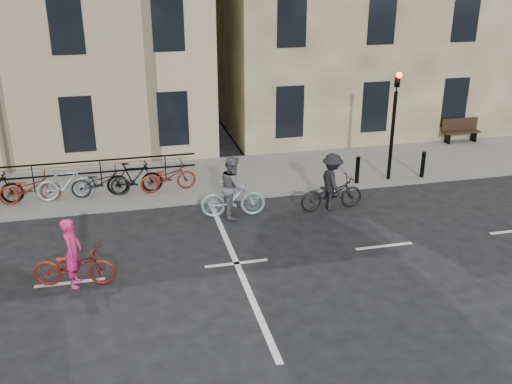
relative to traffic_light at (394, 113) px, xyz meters
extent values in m
plane|color=black|center=(-6.20, -4.34, -2.45)|extent=(120.00, 120.00, 0.00)
cube|color=slate|center=(-10.20, 1.66, -2.38)|extent=(46.00, 4.00, 0.15)
cylinder|color=black|center=(0.00, 0.01, -0.80)|extent=(0.12, 0.12, 3.00)
imported|color=black|center=(0.00, 0.01, 1.15)|extent=(0.15, 0.18, 0.90)
sphere|color=#FF0C05|center=(0.00, -0.11, 1.25)|extent=(0.18, 0.18, 0.18)
cylinder|color=black|center=(-1.20, -0.09, -1.85)|extent=(0.14, 0.14, 0.90)
cylinder|color=black|center=(1.20, -0.09, -1.85)|extent=(0.14, 0.14, 0.90)
cube|color=black|center=(4.20, 3.31, -2.10)|extent=(0.06, 0.38, 0.40)
cube|color=black|center=(5.40, 3.31, -2.10)|extent=(0.06, 0.38, 0.40)
cube|color=black|center=(4.80, 3.31, -1.87)|extent=(1.60, 0.40, 0.06)
cube|color=black|center=(4.80, 3.49, -1.58)|extent=(1.60, 0.06, 0.50)
cube|color=black|center=(-10.55, 1.56, -1.83)|extent=(8.30, 0.04, 0.95)
imported|color=maroon|center=(-11.60, 0.66, -1.83)|extent=(1.80, 0.63, 0.95)
imported|color=#99BEC9|center=(-10.55, 0.66, -1.78)|extent=(1.75, 0.49, 1.05)
imported|color=black|center=(-9.50, 0.66, -1.83)|extent=(1.80, 0.63, 0.95)
imported|color=black|center=(-8.45, 0.66, -1.78)|extent=(1.75, 0.49, 1.05)
imported|color=maroon|center=(-7.40, 0.66, -1.83)|extent=(1.80, 0.63, 0.95)
imported|color=maroon|center=(-10.04, -4.45, -1.96)|extent=(1.96, 0.98, 0.99)
imported|color=#E92977|center=(-10.04, -4.45, -1.62)|extent=(0.50, 0.67, 1.67)
imported|color=#99BEC9|center=(-5.70, -1.47, -1.88)|extent=(1.95, 0.72, 1.15)
imported|color=slate|center=(-5.70, -1.47, -1.53)|extent=(0.78, 0.96, 1.85)
imported|color=black|center=(-2.70, -1.66, -1.93)|extent=(2.01, 0.78, 1.04)
imported|color=black|center=(-2.70, -1.66, -1.57)|extent=(0.71, 1.17, 1.76)
camera|label=1|loc=(-8.68, -16.67, 4.48)|focal=40.00mm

